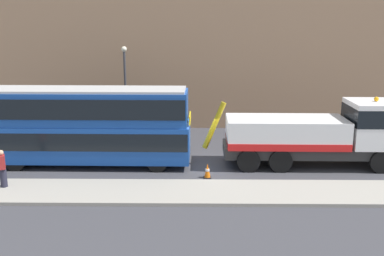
{
  "coord_description": "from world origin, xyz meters",
  "views": [
    {
      "loc": [
        -0.5,
        -22.01,
        7.3
      ],
      "look_at": [
        -0.77,
        -0.18,
        2.0
      ],
      "focal_mm": 40.54,
      "sensor_mm": 36.0,
      "label": 1
    }
  ],
  "objects": [
    {
      "name": "traffic_cone_near_bus",
      "position": [
        -0.0,
        -2.17,
        0.34
      ],
      "size": [
        0.36,
        0.36,
        0.72
      ],
      "color": "orange",
      "rests_on": "ground_plane"
    },
    {
      "name": "near_kerb",
      "position": [
        0.0,
        -4.2,
        0.07
      ],
      "size": [
        60.0,
        2.8,
        0.15
      ],
      "primitive_type": "cube",
      "color": "gray",
      "rests_on": "ground_plane"
    },
    {
      "name": "pedestrian_onlooker",
      "position": [
        -9.16,
        -3.84,
        0.99
      ],
      "size": [
        0.39,
        0.47,
        1.71
      ],
      "rotation": [
        0.0,
        0.0,
        0.38
      ],
      "color": "#232333",
      "rests_on": "near_kerb"
    },
    {
      "name": "building_facade",
      "position": [
        0.0,
        8.69,
        8.07
      ],
      "size": [
        60.0,
        1.5,
        16.0
      ],
      "color": "#9E7A5B",
      "rests_on": "ground_plane"
    },
    {
      "name": "recovery_tow_truck",
      "position": [
        5.87,
        -0.19,
        1.76
      ],
      "size": [
        10.16,
        2.75,
        3.67
      ],
      "rotation": [
        0.0,
        0.0,
        -0.01
      ],
      "color": "#2D2D2D",
      "rests_on": "ground_plane"
    },
    {
      "name": "ground_plane",
      "position": [
        0.0,
        0.0,
        0.0
      ],
      "size": [
        120.0,
        120.0,
        0.0
      ],
      "primitive_type": "plane",
      "color": "#38383D"
    },
    {
      "name": "double_decker_bus",
      "position": [
        -6.39,
        -0.18,
        2.23
      ],
      "size": [
        11.07,
        2.68,
        4.06
      ],
      "rotation": [
        0.0,
        0.0,
        -0.01
      ],
      "color": "#19479E",
      "rests_on": "ground_plane"
    },
    {
      "name": "street_lamp",
      "position": [
        -5.27,
        6.5,
        3.47
      ],
      "size": [
        0.36,
        0.36,
        5.83
      ],
      "color": "#38383D",
      "rests_on": "ground_plane"
    }
  ]
}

